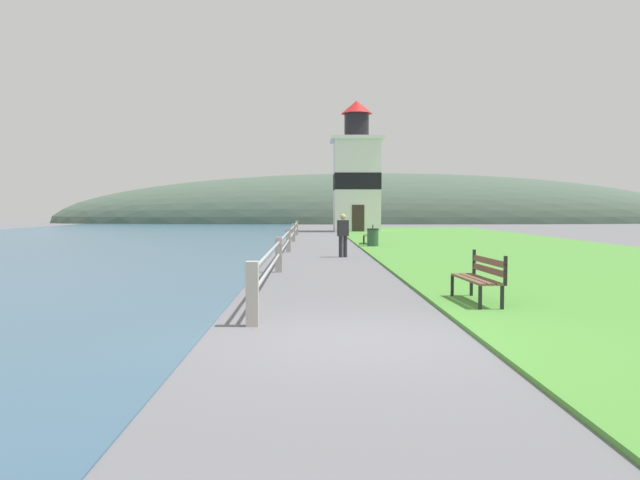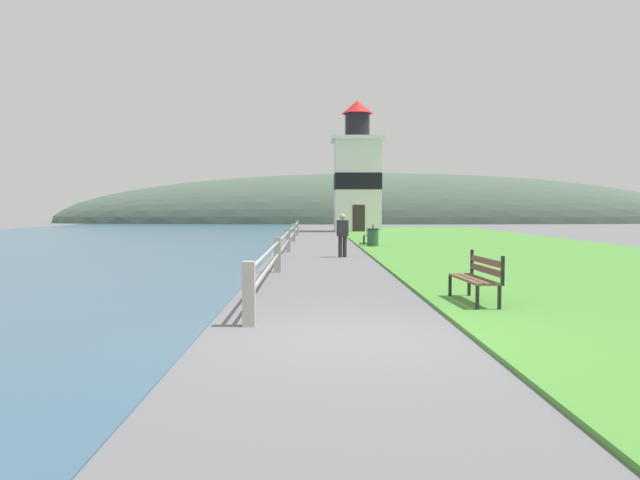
{
  "view_description": "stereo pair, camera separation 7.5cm",
  "coord_description": "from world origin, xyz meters",
  "px_view_note": "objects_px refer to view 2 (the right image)",
  "views": [
    {
      "loc": [
        -0.63,
        -8.05,
        1.72
      ],
      "look_at": [
        -0.16,
        20.09,
        0.3
      ],
      "focal_mm": 35.0,
      "sensor_mm": 36.0,
      "label": 1
    },
    {
      "loc": [
        -0.55,
        -8.05,
        1.72
      ],
      "look_at": [
        -0.16,
        20.09,
        0.3
      ],
      "focal_mm": 35.0,
      "sensor_mm": 36.0,
      "label": 2
    }
  ],
  "objects_px": {
    "park_bench_near": "(478,275)",
    "lighthouse": "(357,177)",
    "trash_bin": "(373,238)",
    "person_strolling": "(343,234)",
    "park_bench_midway": "(370,234)"
  },
  "relations": [
    {
      "from": "lighthouse",
      "to": "person_strolling",
      "type": "distance_m",
      "value": 25.3
    },
    {
      "from": "park_bench_midway",
      "to": "trash_bin",
      "type": "bearing_deg",
      "value": 94.57
    },
    {
      "from": "lighthouse",
      "to": "trash_bin",
      "type": "distance_m",
      "value": 19.77
    },
    {
      "from": "park_bench_midway",
      "to": "lighthouse",
      "type": "distance_m",
      "value": 17.9
    },
    {
      "from": "lighthouse",
      "to": "person_strolling",
      "type": "xyz_separation_m",
      "value": [
        -2.34,
        -24.98,
        -3.28
      ]
    },
    {
      "from": "park_bench_near",
      "to": "lighthouse",
      "type": "distance_m",
      "value": 36.2
    },
    {
      "from": "trash_bin",
      "to": "park_bench_near",
      "type": "bearing_deg",
      "value": -89.2
    },
    {
      "from": "person_strolling",
      "to": "trash_bin",
      "type": "relative_size",
      "value": 1.83
    },
    {
      "from": "park_bench_near",
      "to": "trash_bin",
      "type": "distance_m",
      "value": 16.61
    },
    {
      "from": "park_bench_near",
      "to": "park_bench_midway",
      "type": "bearing_deg",
      "value": -92.54
    },
    {
      "from": "park_bench_near",
      "to": "person_strolling",
      "type": "height_order",
      "value": "person_strolling"
    },
    {
      "from": "lighthouse",
      "to": "person_strolling",
      "type": "relative_size",
      "value": 6.38
    },
    {
      "from": "park_bench_midway",
      "to": "lighthouse",
      "type": "bearing_deg",
      "value": -86.32
    },
    {
      "from": "park_bench_midway",
      "to": "lighthouse",
      "type": "height_order",
      "value": "lighthouse"
    },
    {
      "from": "lighthouse",
      "to": "trash_bin",
      "type": "height_order",
      "value": "lighthouse"
    }
  ]
}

